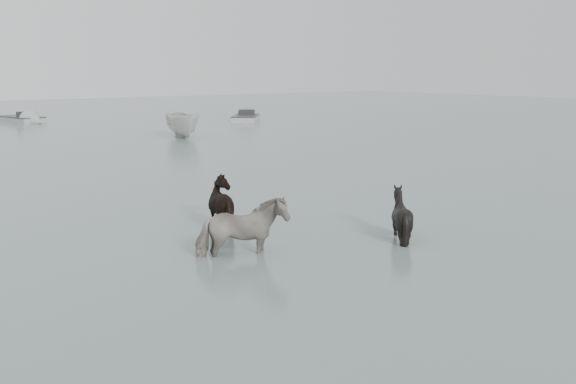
% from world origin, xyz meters
% --- Properties ---
extents(ground, '(140.00, 140.00, 0.00)m').
position_xyz_m(ground, '(0.00, 0.00, 0.00)').
color(ground, '#546460').
rests_on(ground, ground).
extents(pony_pinto, '(1.90, 1.31, 1.47)m').
position_xyz_m(pony_pinto, '(-2.27, -0.51, 0.74)').
color(pony_pinto, black).
rests_on(pony_pinto, ground).
extents(pony_dark, '(1.40, 1.55, 1.36)m').
position_xyz_m(pony_dark, '(-1.22, 1.65, 0.68)').
color(pony_dark, black).
rests_on(pony_dark, ground).
extents(pony_black, '(1.39, 1.28, 1.36)m').
position_xyz_m(pony_black, '(1.18, -1.40, 0.68)').
color(pony_black, black).
rests_on(pony_black, ground).
extents(boat_small, '(2.43, 4.14, 1.50)m').
position_xyz_m(boat_small, '(7.34, 20.06, 0.75)').
color(boat_small, beige).
rests_on(boat_small, ground).
extents(skiff_port, '(4.73, 5.24, 0.75)m').
position_xyz_m(skiff_port, '(16.18, 27.43, 0.38)').
color(skiff_port, '#999C99').
rests_on(skiff_port, ground).
extents(skiff_mid, '(2.57, 5.76, 0.75)m').
position_xyz_m(skiff_mid, '(3.27, 35.86, 0.38)').
color(skiff_mid, gray).
rests_on(skiff_mid, ground).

